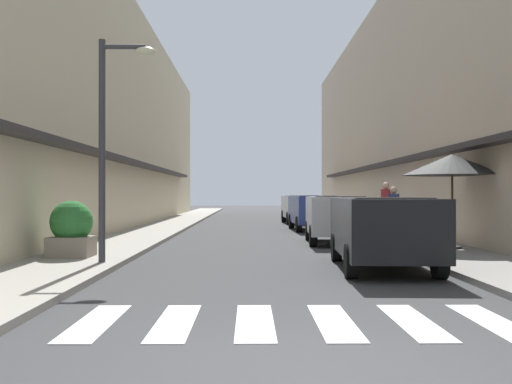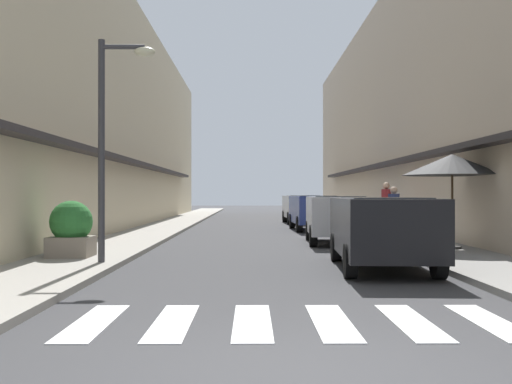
% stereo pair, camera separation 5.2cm
% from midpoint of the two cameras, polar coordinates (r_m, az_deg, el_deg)
% --- Properties ---
extents(ground_plane, '(114.25, 114.25, 0.00)m').
position_cam_midpoint_polar(ground_plane, '(26.02, 0.54, -3.57)').
color(ground_plane, '#38383A').
extents(sidewalk_left, '(2.25, 72.71, 0.12)m').
position_cam_midpoint_polar(sidewalk_left, '(26.29, -8.99, -3.40)').
color(sidewalk_left, '#9E998E').
rests_on(sidewalk_left, ground_plane).
extents(sidewalk_right, '(2.25, 72.71, 0.12)m').
position_cam_midpoint_polar(sidewalk_right, '(26.46, 10.01, -3.38)').
color(sidewalk_right, gray).
rests_on(sidewalk_right, ground_plane).
extents(building_row_left, '(5.50, 48.74, 9.93)m').
position_cam_midpoint_polar(building_row_left, '(28.76, -15.72, 6.67)').
color(building_row_left, beige).
rests_on(building_row_left, ground_plane).
extents(building_row_right, '(5.50, 48.74, 10.68)m').
position_cam_midpoint_polar(building_row_right, '(29.09, 16.50, 7.33)').
color(building_row_right, '#C6B299').
rests_on(building_row_right, ground_plane).
extents(crosswalk, '(5.20, 2.20, 0.01)m').
position_cam_midpoint_polar(crosswalk, '(7.66, 3.32, -11.72)').
color(crosswalk, silver).
rests_on(crosswalk, ground_plane).
extents(parked_car_near, '(1.99, 4.58, 1.47)m').
position_cam_midpoint_polar(parked_car_near, '(13.02, 11.32, -2.89)').
color(parked_car_near, black).
rests_on(parked_car_near, ground_plane).
extents(parked_car_mid, '(1.96, 4.01, 1.47)m').
position_cam_midpoint_polar(parked_car_mid, '(19.64, 7.27, -1.99)').
color(parked_car_mid, silver).
rests_on(parked_car_mid, ground_plane).
extents(parked_car_far, '(1.92, 4.47, 1.47)m').
position_cam_midpoint_polar(parked_car_far, '(26.58, 5.21, -1.51)').
color(parked_car_far, navy).
rests_on(parked_car_far, ground_plane).
extents(parked_car_distant, '(1.94, 4.12, 1.47)m').
position_cam_midpoint_polar(parked_car_distant, '(32.81, 4.10, -1.26)').
color(parked_car_distant, silver).
rests_on(parked_car_distant, ground_plane).
extents(street_lamp, '(1.19, 0.28, 4.64)m').
position_cam_midpoint_polar(street_lamp, '(13.44, -13.07, 6.08)').
color(street_lamp, '#38383D').
rests_on(street_lamp, sidewalk_left).
extents(cafe_umbrella, '(2.58, 2.58, 2.46)m').
position_cam_midpoint_polar(cafe_umbrella, '(17.05, 17.33, 2.35)').
color(cafe_umbrella, '#262626').
rests_on(cafe_umbrella, sidewalk_right).
extents(planter_midblock, '(0.96, 0.96, 1.27)m').
position_cam_midpoint_polar(planter_midblock, '(14.77, -16.55, -3.29)').
color(planter_midblock, gray).
rests_on(planter_midblock, sidewalk_left).
extents(pedestrian_walking_near, '(0.34, 0.34, 1.64)m').
position_cam_midpoint_polar(pedestrian_walking_near, '(19.35, 12.34, -1.83)').
color(pedestrian_walking_near, '#282B33').
rests_on(pedestrian_walking_near, sidewalk_right).
extents(pedestrian_walking_far, '(0.34, 0.34, 1.83)m').
position_cam_midpoint_polar(pedestrian_walking_far, '(22.48, 11.66, -1.31)').
color(pedestrian_walking_far, '#282B33').
rests_on(pedestrian_walking_far, sidewalk_right).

